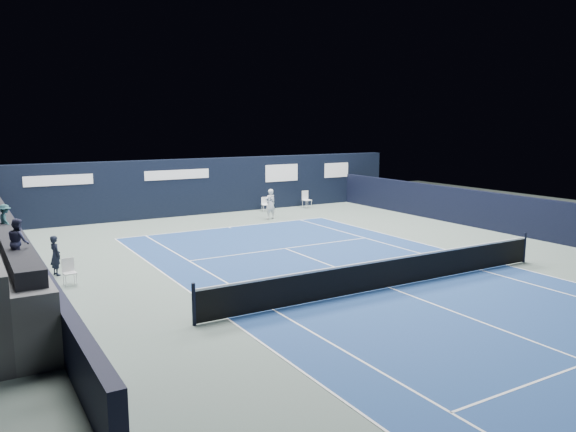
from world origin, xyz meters
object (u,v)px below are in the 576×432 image
Objects in this scene: line_judge_chair at (69,270)px; tennis_net at (390,272)px; folding_chair_back_a at (265,202)px; tennis_player at (270,204)px; folding_chair_back_b at (306,198)px.

tennis_net is at bearing -36.38° from line_judge_chair.
folding_chair_back_a is 2.83m from tennis_player.
tennis_net is at bearing -116.99° from folding_chair_back_b.
line_judge_chair is at bearing -130.88° from folding_chair_back_a.
tennis_player is at bearing -151.06° from folding_chair_back_b.
folding_chair_back_b reaches higher than folding_chair_back_a.
folding_chair_back_a is 0.50× the size of tennis_player.
tennis_net reaches higher than line_judge_chair.
folding_chair_back_b is 18.16m from line_judge_chair.
folding_chair_back_b is at bearing 5.13° from folding_chair_back_a.
folding_chair_back_b is at bearing 32.31° from tennis_player.
tennis_net is (8.46, -5.39, 0.02)m from line_judge_chair.
tennis_player reaches higher than tennis_net.
tennis_net is 13.31m from tennis_player.
line_judge_chair is at bearing -146.37° from tennis_player.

